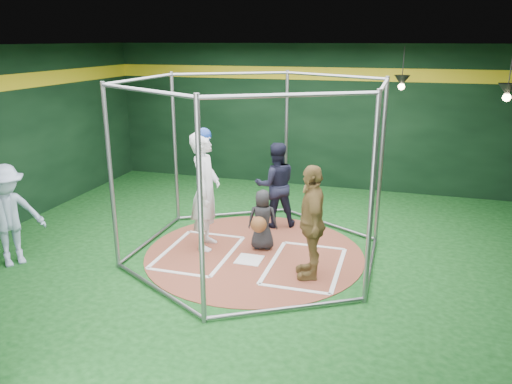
% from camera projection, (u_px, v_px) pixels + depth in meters
% --- Properties ---
extents(room_shell, '(10.10, 9.10, 3.53)m').
position_uv_depth(room_shell, '(254.00, 156.00, 8.22)').
color(room_shell, '#0D3B12').
rests_on(room_shell, ground).
extents(clay_disc, '(3.80, 3.80, 0.01)m').
position_uv_depth(clay_disc, '(254.00, 253.00, 8.72)').
color(clay_disc, brown).
rests_on(clay_disc, ground).
extents(home_plate, '(0.43, 0.43, 0.01)m').
position_uv_depth(home_plate, '(249.00, 260.00, 8.45)').
color(home_plate, white).
rests_on(home_plate, clay_disc).
extents(batter_box_left, '(1.17, 1.77, 0.01)m').
position_uv_depth(batter_box_left, '(199.00, 252.00, 8.75)').
color(batter_box_left, white).
rests_on(batter_box_left, clay_disc).
extents(batter_box_right, '(1.17, 1.77, 0.01)m').
position_uv_depth(batter_box_right, '(305.00, 265.00, 8.23)').
color(batter_box_right, white).
rests_on(batter_box_right, clay_disc).
extents(batting_cage, '(4.05, 4.67, 3.00)m').
position_uv_depth(batting_cage, '(254.00, 171.00, 8.28)').
color(batting_cage, gray).
rests_on(batting_cage, ground).
extents(pendant_lamp_near, '(0.34, 0.34, 0.90)m').
position_uv_depth(pendant_lamp_near, '(402.00, 81.00, 10.61)').
color(pendant_lamp_near, black).
rests_on(pendant_lamp_near, room_shell).
extents(pendant_lamp_far, '(0.34, 0.34, 0.90)m').
position_uv_depth(pendant_lamp_far, '(508.00, 90.00, 8.66)').
color(pendant_lamp_far, black).
rests_on(pendant_lamp_far, room_shell).
extents(batter_figure, '(0.62, 0.83, 2.16)m').
position_uv_depth(batter_figure, '(205.00, 190.00, 8.69)').
color(batter_figure, silver).
rests_on(batter_figure, clay_disc).
extents(visitor_leopard, '(0.72, 1.14, 1.80)m').
position_uv_depth(visitor_leopard, '(311.00, 222.00, 7.64)').
color(visitor_leopard, '#9D7E43').
rests_on(visitor_leopard, clay_disc).
extents(catcher_figure, '(0.58, 0.61, 1.08)m').
position_uv_depth(catcher_figure, '(262.00, 220.00, 8.75)').
color(catcher_figure, black).
rests_on(catcher_figure, clay_disc).
extents(umpire, '(1.01, 0.93, 1.69)m').
position_uv_depth(umpire, '(276.00, 185.00, 9.78)').
color(umpire, black).
rests_on(umpire, clay_disc).
extents(bystander_blue, '(1.16, 1.26, 1.70)m').
position_uv_depth(bystander_blue, '(8.00, 216.00, 8.09)').
color(bystander_blue, '#99AECA').
rests_on(bystander_blue, ground).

